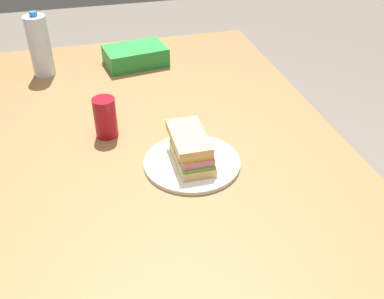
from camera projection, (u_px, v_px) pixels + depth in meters
The scene contains 6 objects.
dining_table at pixel (162, 189), 1.26m from camera, with size 1.86×1.10×0.78m.
paper_plate at pixel (192, 163), 1.22m from camera, with size 0.26×0.26×0.01m, color white.
sandwich at pixel (191, 148), 1.19m from camera, with size 0.18×0.10×0.08m.
soda_can_red at pixel (105, 117), 1.31m from camera, with size 0.07×0.07×0.12m, color maroon.
chip_bag at pixel (135, 56), 1.74m from camera, with size 0.23×0.15×0.07m, color #268C38.
water_bottle_tall at pixel (40, 46), 1.62m from camera, with size 0.08×0.08×0.24m.
Camera 1 is at (-0.96, 0.16, 1.52)m, focal length 41.88 mm.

